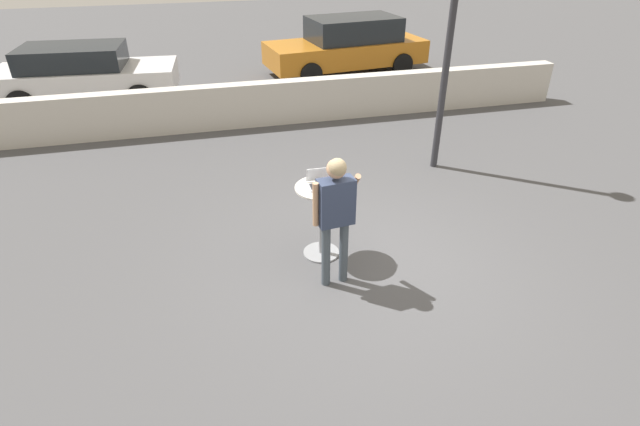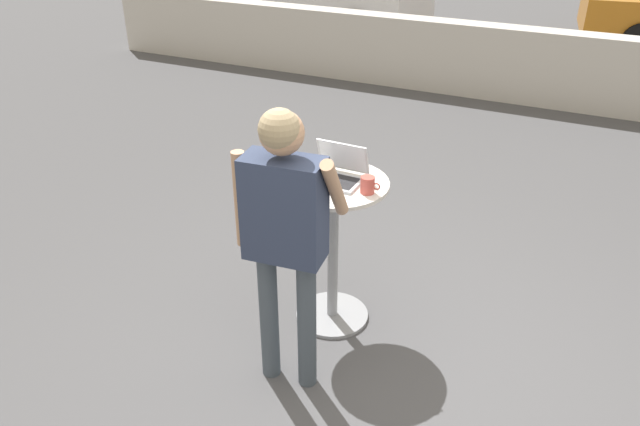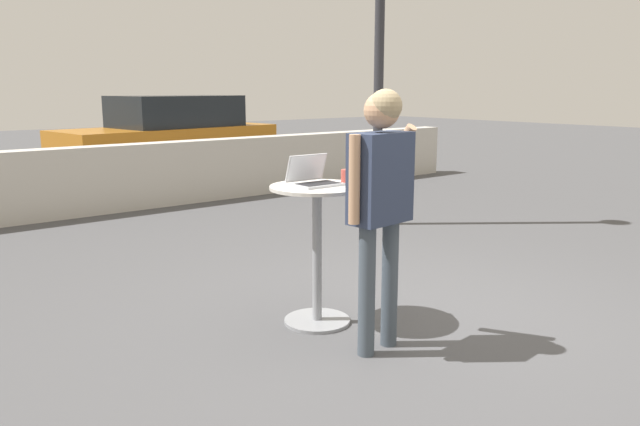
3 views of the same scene
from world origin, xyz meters
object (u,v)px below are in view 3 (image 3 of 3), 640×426
(standing_person, at_px, (380,187))
(parked_car_near_street, at_px, (171,133))
(coffee_mug, at_px, (347,176))
(cafe_table, at_px, (317,239))
(laptop, at_px, (314,178))

(standing_person, relative_size, parked_car_near_street, 0.36)
(coffee_mug, relative_size, standing_person, 0.07)
(coffee_mug, bearing_deg, standing_person, -111.69)
(cafe_table, relative_size, parked_car_near_street, 0.22)
(laptop, distance_m, parked_car_near_street, 9.30)
(cafe_table, distance_m, standing_person, 0.79)
(laptop, relative_size, coffee_mug, 2.80)
(laptop, bearing_deg, coffee_mug, -20.17)
(standing_person, distance_m, parked_car_near_street, 9.95)
(parked_car_near_street, bearing_deg, standing_person, -108.00)
(cafe_table, bearing_deg, laptop, 88.36)
(cafe_table, relative_size, coffee_mug, 8.52)
(standing_person, height_order, parked_car_near_street, standing_person)
(cafe_table, relative_size, standing_person, 0.60)
(coffee_mug, height_order, parked_car_near_street, parked_car_near_street)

